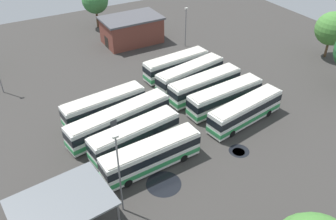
{
  "coord_description": "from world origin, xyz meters",
  "views": [
    {
      "loc": [
        -19.99,
        -36.07,
        29.06
      ],
      "look_at": [
        -0.58,
        -1.65,
        1.53
      ],
      "focal_mm": 37.68,
      "sensor_mm": 36.0,
      "label": 1
    }
  ],
  "objects_px": {
    "bus_row1_slot0": "(245,111)",
    "lamp_post_near_entrance": "(186,25)",
    "lamp_post_by_building": "(119,172)",
    "bus_row0_slot3": "(104,106)",
    "bus_row0_slot0": "(151,155)",
    "bus_row1_slot4": "(176,65)",
    "bus_row1_slot3": "(190,74)",
    "maintenance_shelter": "(61,203)",
    "tree_northeast": "(332,29)",
    "depot_building": "(132,30)",
    "tree_north_edge": "(95,0)",
    "bus_row1_slot2": "(205,85)",
    "bus_row0_slot1": "(135,136)",
    "bus_row0_slot2": "(119,120)",
    "bus_row1_slot1": "(225,97)"
  },
  "relations": [
    {
      "from": "bus_row1_slot1",
      "to": "bus_row1_slot3",
      "type": "height_order",
      "value": "same"
    },
    {
      "from": "tree_north_edge",
      "to": "bus_row1_slot4",
      "type": "bearing_deg",
      "value": -81.59
    },
    {
      "from": "bus_row1_slot1",
      "to": "bus_row1_slot3",
      "type": "xyz_separation_m",
      "value": [
        -0.84,
        7.95,
        0.0
      ]
    },
    {
      "from": "lamp_post_by_building",
      "to": "bus_row1_slot4",
      "type": "bearing_deg",
      "value": 48.68
    },
    {
      "from": "lamp_post_near_entrance",
      "to": "tree_north_edge",
      "type": "xyz_separation_m",
      "value": [
        -11.34,
        17.81,
        1.59
      ]
    },
    {
      "from": "lamp_post_near_entrance",
      "to": "tree_north_edge",
      "type": "relative_size",
      "value": 0.89
    },
    {
      "from": "bus_row1_slot0",
      "to": "lamp_post_near_entrance",
      "type": "xyz_separation_m",
      "value": [
        5.97,
        25.03,
        2.35
      ]
    },
    {
      "from": "bus_row1_slot2",
      "to": "bus_row1_slot3",
      "type": "xyz_separation_m",
      "value": [
        -0.13,
        3.9,
        0.0
      ]
    },
    {
      "from": "bus_row1_slot0",
      "to": "bus_row1_slot4",
      "type": "height_order",
      "value": "same"
    },
    {
      "from": "depot_building",
      "to": "tree_north_edge",
      "type": "height_order",
      "value": "tree_north_edge"
    },
    {
      "from": "bus_row0_slot2",
      "to": "bus_row1_slot4",
      "type": "xyz_separation_m",
      "value": [
        14.29,
        9.62,
        -0.0
      ]
    },
    {
      "from": "bus_row0_slot2",
      "to": "tree_northeast",
      "type": "xyz_separation_m",
      "value": [
        41.65,
        2.06,
        3.56
      ]
    },
    {
      "from": "lamp_post_near_entrance",
      "to": "bus_row1_slot2",
      "type": "bearing_deg",
      "value": -112.47
    },
    {
      "from": "lamp_post_near_entrance",
      "to": "bus_row1_slot3",
      "type": "bearing_deg",
      "value": -118.76
    },
    {
      "from": "bus_row0_slot2",
      "to": "lamp_post_near_entrance",
      "type": "bearing_deg",
      "value": 40.73
    },
    {
      "from": "bus_row1_slot2",
      "to": "maintenance_shelter",
      "type": "relative_size",
      "value": 1.29
    },
    {
      "from": "bus_row0_slot1",
      "to": "bus_row0_slot3",
      "type": "relative_size",
      "value": 1.01
    },
    {
      "from": "bus_row1_slot2",
      "to": "depot_building",
      "type": "xyz_separation_m",
      "value": [
        -1.2,
        23.65,
        0.73
      ]
    },
    {
      "from": "bus_row0_slot0",
      "to": "lamp_post_near_entrance",
      "type": "distance_m",
      "value": 34.07
    },
    {
      "from": "depot_building",
      "to": "tree_north_edge",
      "type": "bearing_deg",
      "value": 106.19
    },
    {
      "from": "lamp_post_near_entrance",
      "to": "bus_row1_slot4",
      "type": "bearing_deg",
      "value": -129.21
    },
    {
      "from": "bus_row0_slot0",
      "to": "lamp_post_near_entrance",
      "type": "height_order",
      "value": "lamp_post_near_entrance"
    },
    {
      "from": "maintenance_shelter",
      "to": "tree_north_edge",
      "type": "bearing_deg",
      "value": 66.74
    },
    {
      "from": "maintenance_shelter",
      "to": "bus_row1_slot0",
      "type": "bearing_deg",
      "value": 12.1
    },
    {
      "from": "bus_row0_slot0",
      "to": "tree_northeast",
      "type": "height_order",
      "value": "tree_northeast"
    },
    {
      "from": "depot_building",
      "to": "lamp_post_near_entrance",
      "type": "relative_size",
      "value": 1.51
    },
    {
      "from": "bus_row0_slot1",
      "to": "bus_row1_slot4",
      "type": "bearing_deg",
      "value": 44.27
    },
    {
      "from": "bus_row0_slot1",
      "to": "lamp_post_by_building",
      "type": "height_order",
      "value": "lamp_post_by_building"
    },
    {
      "from": "lamp_post_by_building",
      "to": "bus_row0_slot3",
      "type": "bearing_deg",
      "value": 75.01
    },
    {
      "from": "bus_row0_slot2",
      "to": "lamp_post_near_entrance",
      "type": "height_order",
      "value": "lamp_post_near_entrance"
    },
    {
      "from": "tree_north_edge",
      "to": "bus_row1_slot3",
      "type": "bearing_deg",
      "value": -82.11
    },
    {
      "from": "bus_row0_slot3",
      "to": "lamp_post_by_building",
      "type": "bearing_deg",
      "value": -104.99
    },
    {
      "from": "bus_row1_slot1",
      "to": "tree_northeast",
      "type": "bearing_deg",
      "value": 9.23
    },
    {
      "from": "maintenance_shelter",
      "to": "lamp_post_by_building",
      "type": "height_order",
      "value": "lamp_post_by_building"
    },
    {
      "from": "bus_row1_slot4",
      "to": "tree_northeast",
      "type": "height_order",
      "value": "tree_northeast"
    },
    {
      "from": "maintenance_shelter",
      "to": "tree_north_edge",
      "type": "height_order",
      "value": "tree_north_edge"
    },
    {
      "from": "maintenance_shelter",
      "to": "lamp_post_by_building",
      "type": "xyz_separation_m",
      "value": [
        5.7,
        -0.1,
        1.16
      ]
    },
    {
      "from": "bus_row1_slot0",
      "to": "lamp_post_near_entrance",
      "type": "height_order",
      "value": "lamp_post_near_entrance"
    },
    {
      "from": "bus_row1_slot2",
      "to": "tree_north_edge",
      "type": "relative_size",
      "value": 1.43
    },
    {
      "from": "bus_row0_slot0",
      "to": "bus_row0_slot2",
      "type": "height_order",
      "value": "same"
    },
    {
      "from": "bus_row1_slot0",
      "to": "lamp_post_near_entrance",
      "type": "relative_size",
      "value": 1.61
    },
    {
      "from": "maintenance_shelter",
      "to": "tree_northeast",
      "type": "xyz_separation_m",
      "value": [
        52.16,
        14.05,
        1.28
      ]
    },
    {
      "from": "bus_row0_slot1",
      "to": "tree_northeast",
      "type": "relative_size",
      "value": 1.43
    },
    {
      "from": "bus_row0_slot2",
      "to": "bus_row0_slot3",
      "type": "distance_m",
      "value": 4.09
    },
    {
      "from": "bus_row0_slot0",
      "to": "maintenance_shelter",
      "type": "bearing_deg",
      "value": -160.28
    },
    {
      "from": "bus_row0_slot3",
      "to": "bus_row1_slot3",
      "type": "distance_m",
      "value": 15.15
    },
    {
      "from": "bus_row0_slot1",
      "to": "bus_row0_slot3",
      "type": "distance_m",
      "value": 7.99
    },
    {
      "from": "bus_row0_slot0",
      "to": "lamp_post_near_entrance",
      "type": "bearing_deg",
      "value": 51.69
    },
    {
      "from": "bus_row1_slot1",
      "to": "maintenance_shelter",
      "type": "distance_m",
      "value": 27.8
    },
    {
      "from": "bus_row1_slot3",
      "to": "lamp_post_near_entrance",
      "type": "distance_m",
      "value": 14.91
    }
  ]
}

